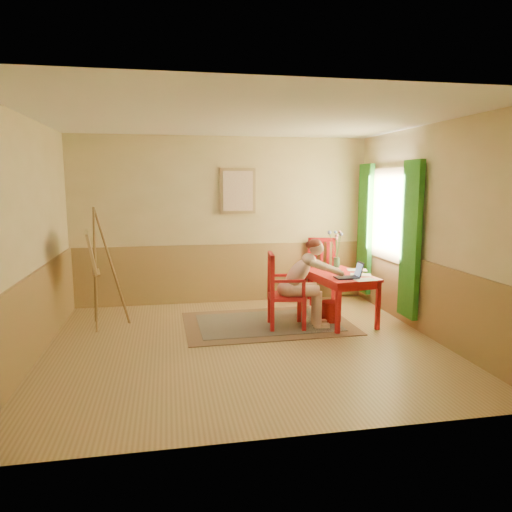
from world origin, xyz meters
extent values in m
cube|color=tan|center=(0.00, 0.00, -0.01)|extent=(5.00, 4.50, 0.02)
cube|color=white|center=(0.00, 0.00, 2.81)|extent=(5.00, 4.50, 0.02)
cube|color=tan|center=(0.00, 2.26, 1.40)|extent=(5.00, 0.02, 2.80)
cube|color=tan|center=(0.00, -2.26, 1.40)|extent=(5.00, 0.02, 2.80)
cube|color=tan|center=(-2.51, 0.00, 1.40)|extent=(0.02, 4.50, 2.80)
cube|color=tan|center=(2.51, 0.00, 1.40)|extent=(0.02, 4.50, 2.80)
cube|color=#A28350|center=(0.00, 2.23, 0.50)|extent=(5.00, 0.04, 1.00)
cube|color=#A28350|center=(-2.48, 0.00, 0.50)|extent=(0.04, 4.50, 1.00)
cube|color=#A28350|center=(2.48, 0.00, 0.50)|extent=(0.04, 4.50, 1.00)
cube|color=white|center=(2.47, 1.10, 1.55)|extent=(0.02, 1.00, 1.30)
cube|color=#A28655|center=(2.45, 1.10, 1.55)|extent=(0.03, 1.12, 1.42)
cube|color=#318C28|center=(2.40, 0.32, 1.25)|extent=(0.08, 0.45, 2.20)
cube|color=#318C28|center=(2.40, 1.88, 1.25)|extent=(0.08, 0.45, 2.20)
cube|color=#A28655|center=(0.25, 2.21, 1.90)|extent=(0.60, 0.04, 0.76)
cube|color=beige|center=(0.25, 2.19, 1.90)|extent=(0.50, 0.02, 0.66)
cube|color=#8C7251|center=(0.47, 0.82, 0.01)|extent=(2.43, 1.64, 0.01)
cube|color=#161E30|center=(0.47, 0.82, 0.01)|extent=(2.02, 1.24, 0.01)
cube|color=red|center=(1.54, 0.77, 0.70)|extent=(0.88, 1.29, 0.04)
cube|color=red|center=(1.54, 0.77, 0.63)|extent=(0.77, 1.17, 0.10)
cube|color=red|center=(1.31, 0.18, 0.34)|extent=(0.06, 0.06, 0.68)
cube|color=red|center=(1.93, 0.26, 0.34)|extent=(0.06, 0.06, 0.68)
cube|color=red|center=(1.15, 1.27, 0.34)|extent=(0.06, 0.06, 0.68)
cube|color=red|center=(1.77, 1.36, 0.34)|extent=(0.06, 0.06, 0.68)
cube|color=red|center=(0.69, 0.59, 0.46)|extent=(0.54, 0.53, 0.05)
cube|color=red|center=(0.45, 0.41, 0.22)|extent=(0.06, 0.06, 0.43)
cube|color=red|center=(0.89, 0.36, 0.22)|extent=(0.06, 0.06, 0.43)
cube|color=red|center=(0.50, 0.82, 0.22)|extent=(0.06, 0.06, 0.43)
cube|color=red|center=(0.94, 0.77, 0.22)|extent=(0.06, 0.06, 0.43)
cube|color=red|center=(0.45, 0.41, 0.78)|extent=(0.06, 0.06, 0.59)
cube|color=red|center=(0.50, 0.82, 0.78)|extent=(0.06, 0.06, 0.59)
cube|color=red|center=(0.48, 0.62, 1.04)|extent=(0.11, 0.47, 0.06)
cube|color=red|center=(0.46, 0.51, 0.76)|extent=(0.04, 0.05, 0.48)
cube|color=red|center=(0.48, 0.62, 0.76)|extent=(0.04, 0.05, 0.48)
cube|color=red|center=(0.49, 0.72, 0.76)|extent=(0.04, 0.05, 0.48)
cube|color=red|center=(0.67, 0.38, 0.72)|extent=(0.44, 0.09, 0.04)
cube|color=red|center=(0.88, 0.36, 0.60)|extent=(0.05, 0.05, 0.24)
cube|color=red|center=(0.72, 0.80, 0.72)|extent=(0.44, 0.09, 0.04)
cube|color=red|center=(0.92, 0.77, 0.60)|extent=(0.05, 0.05, 0.24)
cube|color=red|center=(1.66, 1.87, 0.47)|extent=(0.57, 0.59, 0.05)
cube|color=red|center=(1.50, 2.13, 0.22)|extent=(0.06, 0.06, 0.44)
cube|color=red|center=(1.41, 1.69, 0.22)|extent=(0.06, 0.06, 0.44)
cube|color=red|center=(1.92, 2.04, 0.22)|extent=(0.06, 0.06, 0.44)
cube|color=red|center=(1.82, 1.60, 0.22)|extent=(0.06, 0.06, 0.44)
cube|color=red|center=(1.50, 2.13, 0.79)|extent=(0.06, 0.06, 0.60)
cube|color=red|center=(1.92, 2.04, 0.79)|extent=(0.06, 0.06, 0.60)
cube|color=red|center=(1.71, 2.09, 1.06)|extent=(0.48, 0.15, 0.07)
cube|color=red|center=(1.60, 2.11, 0.78)|extent=(0.05, 0.04, 0.49)
cube|color=red|center=(1.71, 2.09, 0.78)|extent=(0.05, 0.04, 0.49)
cube|color=red|center=(1.81, 2.06, 0.78)|extent=(0.05, 0.04, 0.49)
cube|color=red|center=(1.45, 1.91, 0.73)|extent=(0.13, 0.45, 0.04)
cube|color=red|center=(1.41, 1.70, 0.61)|extent=(0.05, 0.05, 0.24)
cube|color=red|center=(1.87, 1.82, 0.73)|extent=(0.13, 0.45, 0.04)
cube|color=red|center=(1.83, 1.62, 0.61)|extent=(0.05, 0.05, 0.24)
ellipsoid|color=beige|center=(0.70, 0.59, 0.56)|extent=(0.33, 0.39, 0.23)
cylinder|color=beige|center=(0.90, 0.47, 0.55)|extent=(0.46, 0.21, 0.16)
cylinder|color=beige|center=(0.92, 0.65, 0.55)|extent=(0.46, 0.21, 0.16)
cylinder|color=beige|center=(1.11, 0.45, 0.29)|extent=(0.13, 0.13, 0.51)
cylinder|color=beige|center=(1.13, 0.63, 0.29)|extent=(0.13, 0.13, 0.51)
cube|color=beige|center=(1.17, 0.44, 0.04)|extent=(0.22, 0.11, 0.07)
cube|color=beige|center=(1.20, 0.62, 0.04)|extent=(0.22, 0.11, 0.07)
ellipsoid|color=beige|center=(0.85, 0.57, 0.78)|extent=(0.52, 0.35, 0.53)
ellipsoid|color=beige|center=(1.00, 0.55, 0.98)|extent=(0.23, 0.32, 0.18)
sphere|color=beige|center=(1.10, 0.54, 1.14)|extent=(0.22, 0.22, 0.20)
ellipsoid|color=maroon|center=(1.08, 0.54, 1.20)|extent=(0.21, 0.22, 0.14)
sphere|color=maroon|center=(1.00, 0.55, 1.19)|extent=(0.12, 0.12, 0.11)
cylinder|color=beige|center=(1.08, 0.39, 0.92)|extent=(0.23, 0.14, 0.15)
cylinder|color=beige|center=(1.30, 0.39, 0.84)|extent=(0.30, 0.11, 0.17)
sphere|color=beige|center=(1.17, 0.37, 0.89)|extent=(0.10, 0.10, 0.09)
sphere|color=beige|center=(1.44, 0.40, 0.79)|extent=(0.08, 0.08, 0.07)
cylinder|color=beige|center=(1.11, 0.69, 0.92)|extent=(0.22, 0.09, 0.15)
cylinder|color=beige|center=(1.33, 0.64, 0.84)|extent=(0.30, 0.17, 0.17)
sphere|color=beige|center=(1.21, 0.69, 0.89)|extent=(0.10, 0.10, 0.09)
sphere|color=beige|center=(1.46, 0.60, 0.79)|extent=(0.08, 0.08, 0.07)
cube|color=#1E2338|center=(1.51, 0.42, 0.73)|extent=(0.31, 0.23, 0.02)
cube|color=#2D3342|center=(1.51, 0.42, 0.73)|extent=(0.27, 0.18, 0.00)
cube|color=#1E2338|center=(1.69, 0.41, 0.84)|extent=(0.07, 0.22, 0.21)
cube|color=#99BFF2|center=(1.68, 0.41, 0.84)|extent=(0.05, 0.19, 0.17)
cube|color=white|center=(1.71, 0.26, 0.72)|extent=(0.31, 0.24, 0.00)
cube|color=white|center=(1.90, 0.97, 0.72)|extent=(0.33, 0.27, 0.00)
cube|color=white|center=(1.51, 1.23, 0.72)|extent=(0.33, 0.27, 0.00)
cube|color=white|center=(1.80, 0.62, 0.72)|extent=(0.35, 0.30, 0.00)
cylinder|color=#3F724C|center=(1.68, 1.27, 0.80)|extent=(0.13, 0.13, 0.16)
cylinder|color=#3F7233|center=(1.62, 1.30, 1.06)|extent=(0.12, 0.08, 0.41)
sphere|color=#728CD8|center=(1.57, 1.34, 1.27)|extent=(0.09, 0.09, 0.06)
cylinder|color=#3F7233|center=(1.68, 1.22, 1.07)|extent=(0.01, 0.10, 0.43)
sphere|color=pink|center=(1.68, 1.18, 1.29)|extent=(0.06, 0.06, 0.04)
cylinder|color=#3F7233|center=(1.68, 1.29, 1.01)|extent=(0.01, 0.05, 0.32)
sphere|color=pink|center=(1.67, 1.31, 1.17)|extent=(0.07, 0.07, 0.05)
cylinder|color=#3F7233|center=(1.68, 1.21, 1.06)|extent=(0.02, 0.14, 0.40)
sphere|color=#728CD8|center=(1.69, 1.14, 1.26)|extent=(0.08, 0.08, 0.06)
cylinder|color=#3F7233|center=(1.69, 1.32, 1.03)|extent=(0.03, 0.12, 0.36)
sphere|color=pink|center=(1.70, 1.38, 1.21)|extent=(0.07, 0.07, 0.05)
cylinder|color=#3F7233|center=(1.68, 1.30, 1.04)|extent=(0.02, 0.07, 0.36)
sphere|color=pink|center=(1.69, 1.33, 1.22)|extent=(0.07, 0.07, 0.05)
cylinder|color=#3F7233|center=(1.68, 1.33, 1.06)|extent=(0.02, 0.12, 0.41)
sphere|color=#728CD8|center=(1.69, 1.38, 1.26)|extent=(0.07, 0.07, 0.05)
cylinder|color=#A5211F|center=(1.41, 0.73, 0.15)|extent=(0.35, 0.35, 0.31)
cylinder|color=olive|center=(-1.92, 1.01, 0.85)|extent=(0.03, 0.31, 1.71)
cylinder|color=olive|center=(-1.97, 1.28, 0.85)|extent=(0.13, 0.31, 1.71)
cylinder|color=olive|center=(-1.72, 1.18, 0.85)|extent=(0.45, 0.11, 1.71)
cylinder|color=olive|center=(-1.97, 1.14, 0.78)|extent=(0.11, 0.48, 0.03)
cube|color=olive|center=(-1.91, 1.15, 0.78)|extent=(0.14, 0.52, 0.03)
cube|color=#A28655|center=(-1.99, 1.14, 1.08)|extent=(0.26, 0.77, 0.57)
cube|color=beige|center=(-1.97, 1.14, 1.08)|extent=(0.21, 0.69, 0.49)
camera|label=1|loc=(-0.92, -5.69, 2.04)|focal=33.12mm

